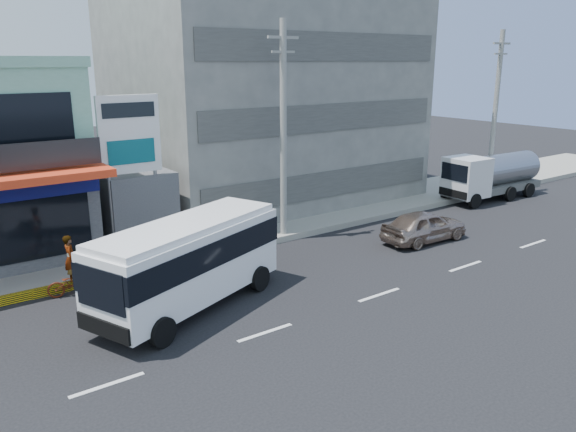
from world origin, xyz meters
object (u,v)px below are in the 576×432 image
object	(u,v)px
tanker_truck	(490,175)
sedan	(424,226)
concrete_building	(264,82)
minibus	(188,257)
utility_pole_near	(283,131)
billboard	(130,143)
utility_pole_far	(495,112)
motorcycle_rider	(72,276)
satellite_dish	(128,168)

from	to	relation	value
tanker_truck	sedan	bearing A→B (deg)	-161.44
concrete_building	minibus	bearing A→B (deg)	-132.81
utility_pole_near	minibus	world-z (taller)	utility_pole_near
tanker_truck	utility_pole_near	bearing A→B (deg)	176.57
utility_pole_near	tanker_truck	distance (m)	15.26
sedan	tanker_truck	world-z (taller)	tanker_truck
billboard	utility_pole_near	world-z (taller)	utility_pole_near
utility_pole_far	billboard	bearing A→B (deg)	175.43
utility_pole_near	concrete_building	bearing A→B (deg)	62.24
tanker_truck	motorcycle_rider	world-z (taller)	tanker_truck
concrete_building	motorcycle_rider	distance (m)	17.52
utility_pole_far	minibus	distance (m)	23.68
utility_pole_near	utility_pole_far	xyz separation A→B (m)	(16.00, 0.00, 0.00)
billboard	utility_pole_far	world-z (taller)	utility_pole_far
concrete_building	utility_pole_near	xyz separation A→B (m)	(-4.00, -7.60, -1.85)
motorcycle_rider	tanker_truck	bearing A→B (deg)	-0.04
minibus	tanker_truck	world-z (taller)	minibus
utility_pole_near	utility_pole_far	bearing A→B (deg)	0.00
concrete_building	satellite_dish	world-z (taller)	concrete_building
sedan	motorcycle_rider	world-z (taller)	motorcycle_rider
sedan	satellite_dish	bearing A→B (deg)	58.35
utility_pole_near	sedan	distance (m)	7.94
minibus	sedan	world-z (taller)	minibus
utility_pole_near	tanker_truck	bearing A→B (deg)	-3.43
billboard	utility_pole_far	xyz separation A→B (m)	(22.50, -1.80, 0.22)
minibus	satellite_dish	bearing A→B (deg)	82.47
utility_pole_near	motorcycle_rider	size ratio (longest dim) A/B	4.39
motorcycle_rider	sedan	bearing A→B (deg)	-12.06
concrete_building	motorcycle_rider	size ratio (longest dim) A/B	7.02
tanker_truck	billboard	bearing A→B (deg)	172.81
billboard	motorcycle_rider	distance (m)	6.07
satellite_dish	minibus	xyz separation A→B (m)	(-1.05, -7.92, -1.74)
concrete_building	satellite_dish	bearing A→B (deg)	-158.20
satellite_dish	utility_pole_far	bearing A→B (deg)	-9.29
utility_pole_far	motorcycle_rider	distance (m)	26.38
utility_pole_far	motorcycle_rider	world-z (taller)	utility_pole_far
minibus	motorcycle_rider	size ratio (longest dim) A/B	3.38
sedan	tanker_truck	xyz separation A→B (m)	(9.61, 3.23, 0.75)
tanker_truck	minibus	bearing A→B (deg)	-171.05
minibus	motorcycle_rider	bearing A→B (deg)	130.53
concrete_building	sedan	xyz separation A→B (m)	(1.18, -11.71, -6.25)
concrete_building	utility_pole_far	xyz separation A→B (m)	(12.00, -7.60, -1.85)
utility_pole_near	tanker_truck	xyz separation A→B (m)	(14.79, -0.89, -3.66)
tanker_truck	motorcycle_rider	xyz separation A→B (m)	(-24.79, 0.02, -0.74)
satellite_dish	sedan	world-z (taller)	satellite_dish
satellite_dish	utility_pole_near	bearing A→B (deg)	-30.96
utility_pole_far	utility_pole_near	bearing A→B (deg)	180.00
satellite_dish	utility_pole_near	world-z (taller)	utility_pole_near
satellite_dish	tanker_truck	world-z (taller)	satellite_dish
satellite_dish	motorcycle_rider	bearing A→B (deg)	-131.82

